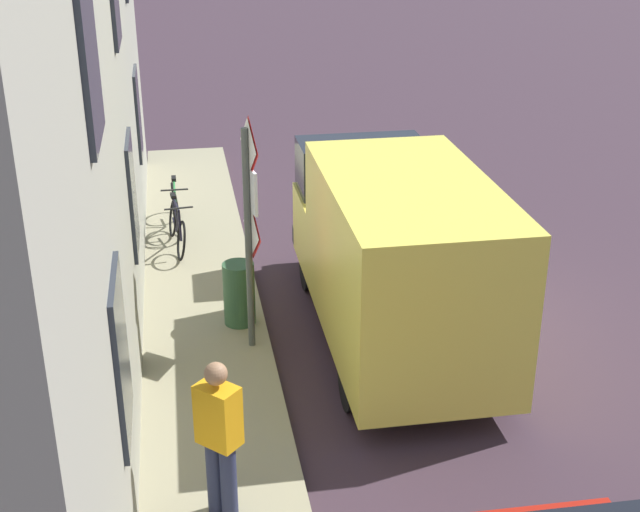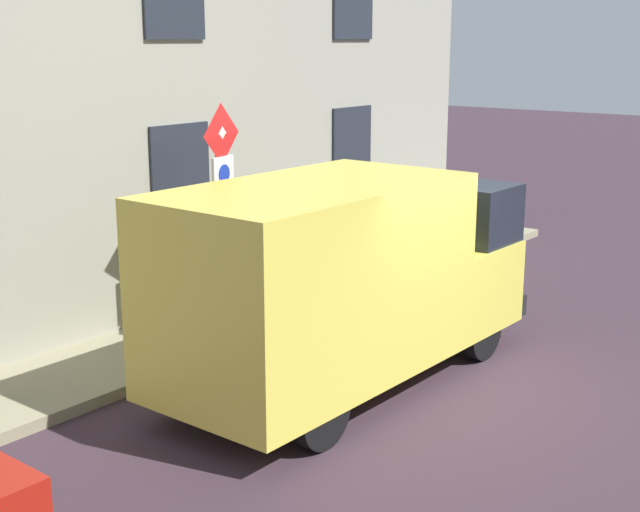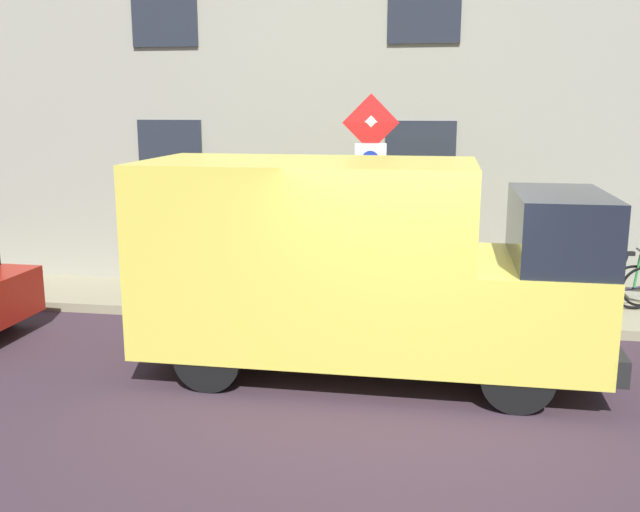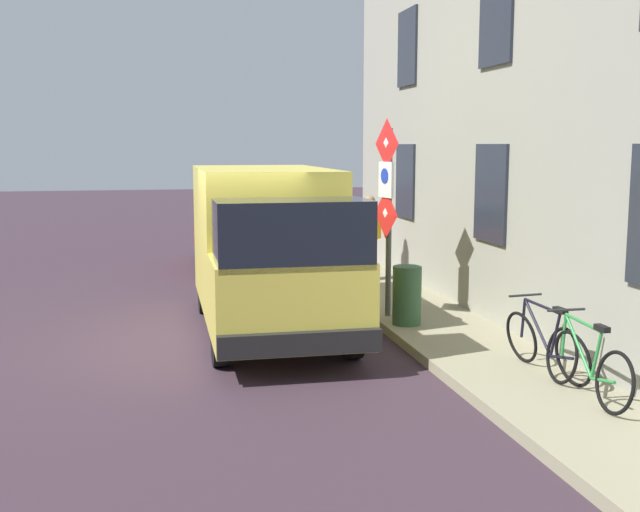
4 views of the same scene
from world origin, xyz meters
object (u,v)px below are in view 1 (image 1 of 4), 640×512
Objects in this scene: bicycle_green at (176,208)px; bicycle_black at (177,227)px; sign_post_stacked at (251,209)px; delivery_van at (395,250)px; litter_bin at (239,294)px; pedestrian at (219,435)px.

bicycle_black is (-0.00, 0.90, 0.00)m from bicycle_green.
sign_post_stacked is 3.93m from bicycle_black.
delivery_van is (-1.90, -0.07, -0.74)m from sign_post_stacked.
bicycle_black is at bearing -74.39° from litter_bin.
litter_bin is at bearing 74.88° from delivery_van.
delivery_van reaches higher than bicycle_black.
litter_bin is at bearing -77.14° from sign_post_stacked.
pedestrian is at bearing 78.70° from sign_post_stacked.
sign_post_stacked is at bearing 9.02° from bicycle_black.
pedestrian reaches higher than bicycle_green.
delivery_van is at bearing -172.68° from pedestrian.
litter_bin is at bearing 11.99° from bicycle_green.
bicycle_black is at bearing 40.21° from delivery_van.
delivery_van is 5.94× the size of litter_bin.
sign_post_stacked is 4.75m from bicycle_green.
bicycle_green is (2.84, -4.31, -0.82)m from delivery_van.
pedestrian is 4.01m from litter_bin.
delivery_van is 3.12× the size of bicycle_green.
litter_bin is (-0.79, 2.84, 0.08)m from bicycle_black.
litter_bin reaches higher than bicycle_black.
sign_post_stacked reaches higher than litter_bin.
pedestrian is (2.56, 3.38, -0.26)m from delivery_van.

